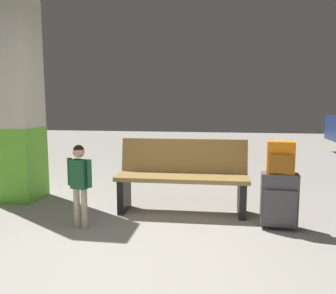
{
  "coord_description": "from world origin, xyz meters",
  "views": [
    {
      "loc": [
        0.78,
        -2.51,
        1.35
      ],
      "look_at": [
        0.2,
        1.3,
        0.85
      ],
      "focal_mm": 36.98,
      "sensor_mm": 36.0,
      "label": 1
    }
  ],
  "objects": [
    {
      "name": "child",
      "position": [
        -0.7,
        0.91,
        0.56
      ],
      "size": [
        0.3,
        0.21,
        0.91
      ],
      "color": "beige",
      "rests_on": "ground_plane"
    },
    {
      "name": "bench",
      "position": [
        0.32,
        1.66,
        0.44
      ],
      "size": [
        1.61,
        0.56,
        0.89
      ],
      "color": "#9E7A42",
      "rests_on": "ground_plane"
    },
    {
      "name": "suitcase",
      "position": [
        1.41,
        1.21,
        0.32
      ],
      "size": [
        0.39,
        0.25,
        0.6
      ],
      "color": "#4C4C51",
      "rests_on": "ground_plane"
    },
    {
      "name": "ground_plane",
      "position": [
        0.0,
        4.0,
        -0.05
      ],
      "size": [
        18.0,
        18.0,
        0.1
      ],
      "primitive_type": "cube",
      "color": "gray"
    },
    {
      "name": "structural_pillar",
      "position": [
        -1.99,
        1.87,
        1.58
      ],
      "size": [
        0.57,
        0.57,
        3.18
      ],
      "color": "#66C633",
      "rests_on": "ground_plane"
    },
    {
      "name": "backpack_bright",
      "position": [
        1.41,
        1.21,
        0.77
      ],
      "size": [
        0.3,
        0.22,
        0.34
      ],
      "color": "orange",
      "rests_on": "suitcase"
    }
  ]
}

